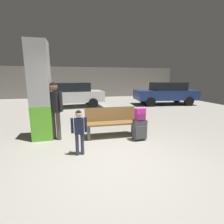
{
  "coord_description": "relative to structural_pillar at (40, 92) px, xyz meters",
  "views": [
    {
      "loc": [
        -0.82,
        -3.09,
        1.77
      ],
      "look_at": [
        0.18,
        1.3,
        0.85
      ],
      "focal_mm": 26.48,
      "sensor_mm": 36.0,
      "label": 1
    }
  ],
  "objects": [
    {
      "name": "suitcase",
      "position": [
        2.74,
        -0.79,
        -1.06
      ],
      "size": [
        0.39,
        0.25,
        0.6
      ],
      "color": "#4C4C51",
      "rests_on": "ground_plane"
    },
    {
      "name": "ground_plane",
      "position": [
        1.77,
        2.03,
        -1.43
      ],
      "size": [
        18.0,
        18.0,
        0.1
      ],
      "primitive_type": "cube",
      "color": "gray"
    },
    {
      "name": "parked_car_far",
      "position": [
        0.68,
        5.51,
        -0.58
      ],
      "size": [
        4.26,
        2.14,
        1.51
      ],
      "color": "silver",
      "rests_on": "ground_plane"
    },
    {
      "name": "child",
      "position": [
        1.01,
        -1.36,
        -0.72
      ],
      "size": [
        0.36,
        0.21,
        1.07
      ],
      "color": "#33384C",
      "rests_on": "ground_plane"
    },
    {
      "name": "backpack_bright",
      "position": [
        2.74,
        -0.79,
        -0.61
      ],
      "size": [
        0.29,
        0.21,
        0.34
      ],
      "color": "#D833A5",
      "rests_on": "suitcase"
    },
    {
      "name": "adult",
      "position": [
        0.38,
        -0.17,
        -0.35
      ],
      "size": [
        0.47,
        0.39,
        1.67
      ],
      "color": "brown",
      "rests_on": "ground_plane"
    },
    {
      "name": "bench",
      "position": [
        2.02,
        -0.27,
        -0.94
      ],
      "size": [
        1.6,
        0.54,
        0.89
      ],
      "color": "brown",
      "rests_on": "ground_plane"
    },
    {
      "name": "parked_car_side",
      "position": [
        7.07,
        5.19,
        -0.58
      ],
      "size": [
        4.26,
        2.13,
        1.51
      ],
      "color": "navy",
      "rests_on": "ground_plane"
    },
    {
      "name": "structural_pillar",
      "position": [
        0.0,
        0.0,
        0.0
      ],
      "size": [
        0.57,
        0.57,
        2.79
      ],
      "color": "#66C633",
      "rests_on": "ground_plane"
    },
    {
      "name": "garage_back_wall",
      "position": [
        1.77,
        10.89,
        0.02
      ],
      "size": [
        18.0,
        0.12,
        2.8
      ],
      "primitive_type": "cube",
      "color": "gray",
      "rests_on": "ground_plane"
    }
  ]
}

